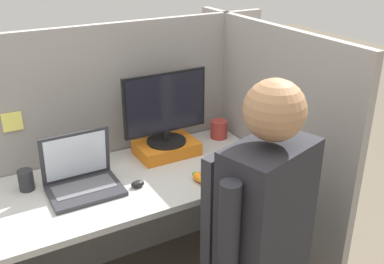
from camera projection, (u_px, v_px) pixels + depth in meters
The scene contains 12 objects.
cubicle_panel_back at pixel (102, 155), 2.38m from camera, with size 1.98×0.05×1.37m.
cubicle_panel_right at pixel (263, 153), 2.41m from camera, with size 0.04×1.25×1.37m.
desk at pixel (127, 210), 2.18m from camera, with size 1.48×0.63×0.70m.
paper_box at pixel (167, 148), 2.35m from camera, with size 0.31×0.21×0.07m.
monitor at pixel (165, 108), 2.26m from camera, with size 0.45×0.20×0.38m.
laptop at pixel (82, 180), 2.02m from camera, with size 0.32×0.24×0.26m.
mouse at pixel (138, 184), 2.05m from camera, with size 0.06×0.04×0.03m.
stapler at pixel (254, 150), 2.33m from camera, with size 0.05×0.17×0.06m.
carrot_toy at pixel (204, 182), 2.05m from camera, with size 0.05×0.16×0.05m.
person at pixel (270, 241), 1.56m from camera, with size 0.46×0.48×1.36m.
coffee_mug at pixel (219, 129), 2.53m from camera, with size 0.09×0.09×0.10m.
pen_cup at pixel (26, 180), 2.01m from camera, with size 0.07×0.07×0.10m.
Camera 1 is at (-0.63, -1.44, 1.76)m, focal length 42.00 mm.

